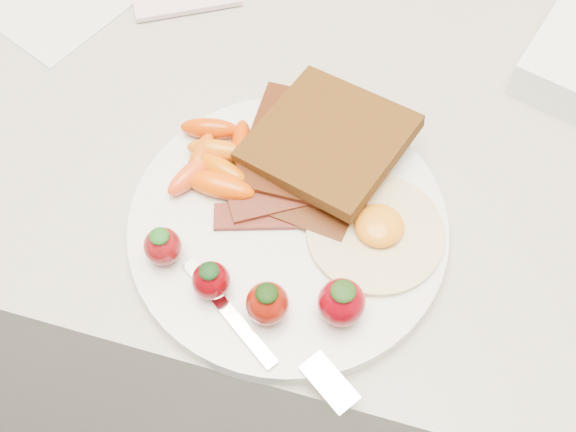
# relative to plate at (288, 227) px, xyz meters

# --- Properties ---
(counter) EXTENTS (2.00, 0.60, 0.90)m
(counter) POSITION_rel_plate_xyz_m (-0.03, 0.17, -0.46)
(counter) COLOR gray
(counter) RESTS_ON ground
(plate) EXTENTS (0.27, 0.27, 0.02)m
(plate) POSITION_rel_plate_xyz_m (0.00, 0.00, 0.00)
(plate) COLOR silver
(plate) RESTS_ON counter
(toast_lower) EXTENTS (0.12, 0.12, 0.01)m
(toast_lower) POSITION_rel_plate_xyz_m (0.00, 0.07, 0.02)
(toast_lower) COLOR black
(toast_lower) RESTS_ON plate
(toast_upper) EXTENTS (0.15, 0.15, 0.03)m
(toast_upper) POSITION_rel_plate_xyz_m (0.01, 0.08, 0.03)
(toast_upper) COLOR #36210A
(toast_upper) RESTS_ON toast_lower
(fried_egg) EXTENTS (0.15, 0.15, 0.02)m
(fried_egg) POSITION_rel_plate_xyz_m (0.07, 0.01, 0.01)
(fried_egg) COLOR beige
(fried_egg) RESTS_ON plate
(bacon_strips) EXTENTS (0.12, 0.08, 0.01)m
(bacon_strips) POSITION_rel_plate_xyz_m (-0.01, 0.01, 0.01)
(bacon_strips) COLOR #3D1209
(bacon_strips) RESTS_ON plate
(baby_carrots) EXTENTS (0.09, 0.10, 0.02)m
(baby_carrots) POSITION_rel_plate_xyz_m (-0.08, 0.04, 0.02)
(baby_carrots) COLOR #CC5F09
(baby_carrots) RESTS_ON plate
(strawberries) EXTENTS (0.18, 0.06, 0.05)m
(strawberries) POSITION_rel_plate_xyz_m (-0.00, -0.07, 0.03)
(strawberries) COLOR maroon
(strawberries) RESTS_ON plate
(fork) EXTENTS (0.16, 0.09, 0.00)m
(fork) POSITION_rel_plate_xyz_m (0.02, -0.11, 0.01)
(fork) COLOR silver
(fork) RESTS_ON plate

